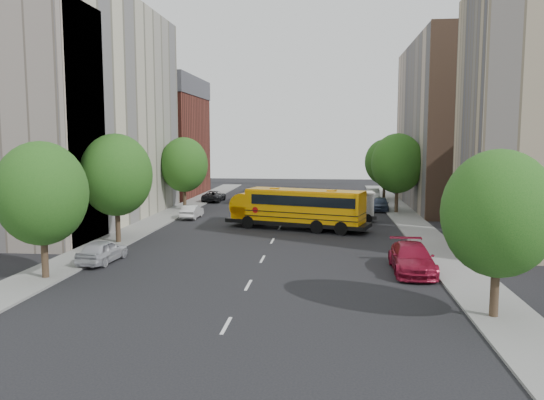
% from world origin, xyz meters
% --- Properties ---
extents(ground, '(120.00, 120.00, 0.00)m').
position_xyz_m(ground, '(0.00, 0.00, 0.00)').
color(ground, black).
rests_on(ground, ground).
extents(sidewalk_left, '(3.00, 80.00, 0.12)m').
position_xyz_m(sidewalk_left, '(-11.50, 5.00, 0.06)').
color(sidewalk_left, slate).
rests_on(sidewalk_left, ground).
extents(sidewalk_right, '(3.00, 80.00, 0.12)m').
position_xyz_m(sidewalk_right, '(11.50, 5.00, 0.06)').
color(sidewalk_right, slate).
rests_on(sidewalk_right, ground).
extents(lane_markings, '(0.15, 64.00, 0.01)m').
position_xyz_m(lane_markings, '(0.00, 10.00, 0.01)').
color(lane_markings, silver).
rests_on(lane_markings, ground).
extents(building_left_cream, '(10.00, 26.00, 20.00)m').
position_xyz_m(building_left_cream, '(-18.00, 6.00, 10.00)').
color(building_left_cream, beige).
rests_on(building_left_cream, ground).
extents(building_left_redbrick, '(10.00, 15.00, 13.00)m').
position_xyz_m(building_left_redbrick, '(-18.00, 28.00, 6.50)').
color(building_left_redbrick, maroon).
rests_on(building_left_redbrick, ground).
extents(building_left_near, '(10.00, 7.00, 17.00)m').
position_xyz_m(building_left_near, '(-18.00, -4.50, 8.50)').
color(building_left_near, '#B8A38F').
rests_on(building_left_near, ground).
extents(building_right_far, '(10.00, 22.00, 18.00)m').
position_xyz_m(building_right_far, '(18.00, 20.00, 9.00)').
color(building_right_far, '#B8A38F').
rests_on(building_right_far, ground).
extents(building_right_sidewall, '(10.10, 0.30, 18.00)m').
position_xyz_m(building_right_sidewall, '(18.00, 9.00, 9.00)').
color(building_right_sidewall, brown).
rests_on(building_right_sidewall, ground).
extents(street_tree_0, '(4.80, 4.80, 7.41)m').
position_xyz_m(street_tree_0, '(-11.00, -14.00, 4.64)').
color(street_tree_0, '#38281C').
rests_on(street_tree_0, ground).
extents(street_tree_1, '(5.12, 5.12, 7.90)m').
position_xyz_m(street_tree_1, '(-11.00, -4.00, 4.95)').
color(street_tree_1, '#38281C').
rests_on(street_tree_1, ground).
extents(street_tree_2, '(4.99, 4.99, 7.71)m').
position_xyz_m(street_tree_2, '(-11.00, 14.00, 4.83)').
color(street_tree_2, '#38281C').
rests_on(street_tree_2, ground).
extents(street_tree_3, '(4.61, 4.61, 7.11)m').
position_xyz_m(street_tree_3, '(11.00, -18.00, 4.45)').
color(street_tree_3, '#38281C').
rests_on(street_tree_3, ground).
extents(street_tree_4, '(5.25, 5.25, 8.10)m').
position_xyz_m(street_tree_4, '(11.00, 14.00, 5.08)').
color(street_tree_4, '#38281C').
rests_on(street_tree_4, ground).
extents(street_tree_5, '(4.86, 4.86, 7.51)m').
position_xyz_m(street_tree_5, '(11.00, 26.00, 4.70)').
color(street_tree_5, '#38281C').
rests_on(street_tree_5, ground).
extents(school_bus, '(12.39, 6.25, 3.43)m').
position_xyz_m(school_bus, '(1.39, 3.41, 1.91)').
color(school_bus, black).
rests_on(school_bus, ground).
extents(safari_truck, '(6.61, 2.78, 2.77)m').
position_xyz_m(safari_truck, '(5.15, 7.67, 1.47)').
color(safari_truck, black).
rests_on(safari_truck, ground).
extents(parked_car_0, '(1.97, 4.31, 1.43)m').
position_xyz_m(parked_car_0, '(-9.60, -9.94, 0.72)').
color(parked_car_0, '#B7B8BE').
rests_on(parked_car_0, ground).
extents(parked_car_1, '(1.41, 3.92, 1.28)m').
position_xyz_m(parked_car_1, '(-8.80, 8.49, 0.64)').
color(parked_car_1, silver).
rests_on(parked_car_1, ground).
extents(parked_car_2, '(2.25, 4.76, 1.31)m').
position_xyz_m(parked_car_2, '(-9.60, 22.12, 0.66)').
color(parked_car_2, black).
rests_on(parked_car_2, ground).
extents(parked_car_3, '(2.29, 5.56, 1.61)m').
position_xyz_m(parked_car_3, '(8.80, -10.40, 0.81)').
color(parked_car_3, maroon).
rests_on(parked_car_3, ground).
extents(parked_car_4, '(2.07, 4.36, 1.44)m').
position_xyz_m(parked_car_4, '(9.60, 15.88, 0.72)').
color(parked_car_4, '#35435E').
rests_on(parked_car_4, ground).
extents(parked_car_5, '(1.61, 4.44, 1.46)m').
position_xyz_m(parked_car_5, '(9.60, 25.42, 0.73)').
color(parked_car_5, '#9FA09A').
rests_on(parked_car_5, ground).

